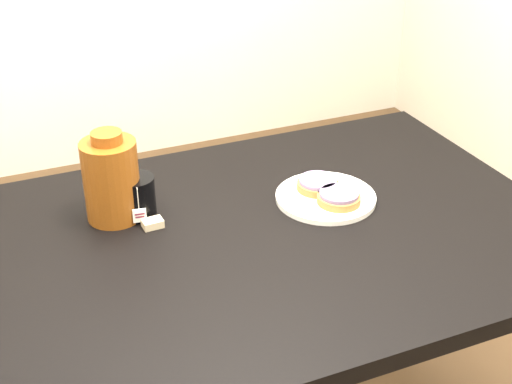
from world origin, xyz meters
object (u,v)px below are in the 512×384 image
at_px(table, 248,266).
at_px(bagel_back, 318,184).
at_px(plate, 326,197).
at_px(bagel_package, 111,179).
at_px(bagel_front, 339,197).
at_px(teabag_pouch, 153,223).
at_px(mug, 135,196).

distance_m(table, bagel_back, 0.27).
bearing_deg(plate, bagel_package, 165.74).
bearing_deg(plate, bagel_back, 96.01).
relative_size(table, bagel_front, 9.98).
xyz_separation_m(plate, teabag_pouch, (-0.41, 0.04, 0.00)).
height_order(table, bagel_front, bagel_front).
bearing_deg(bagel_package, table, -37.32).
distance_m(plate, bagel_front, 0.05).
distance_m(plate, bagel_back, 0.04).
distance_m(plate, bagel_package, 0.50).
height_order(bagel_front, bagel_package, bagel_package).
distance_m(bagel_back, bagel_front, 0.08).
relative_size(table, plate, 5.93).
distance_m(bagel_front, teabag_pouch, 0.43).
distance_m(table, plate, 0.25).
bearing_deg(teabag_pouch, mug, 106.19).
relative_size(table, bagel_package, 6.68).
relative_size(bagel_back, mug, 0.79).
distance_m(table, teabag_pouch, 0.23).
bearing_deg(bagel_package, plate, -14.26).
bearing_deg(plate, bagel_front, -74.89).
distance_m(bagel_front, mug, 0.46).
bearing_deg(bagel_package, mug, -13.73).
xyz_separation_m(bagel_front, teabag_pouch, (-0.42, 0.09, -0.02)).
bearing_deg(mug, bagel_package, 174.88).
bearing_deg(teabag_pouch, bagel_front, -11.56).
relative_size(plate, bagel_front, 1.68).
xyz_separation_m(bagel_back, teabag_pouch, (-0.41, 0.01, -0.02)).
xyz_separation_m(table, bagel_front, (0.24, 0.03, 0.11)).
height_order(bagel_back, teabag_pouch, bagel_back).
bearing_deg(mug, bagel_front, -10.32).
bearing_deg(teabag_pouch, table, -31.78).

